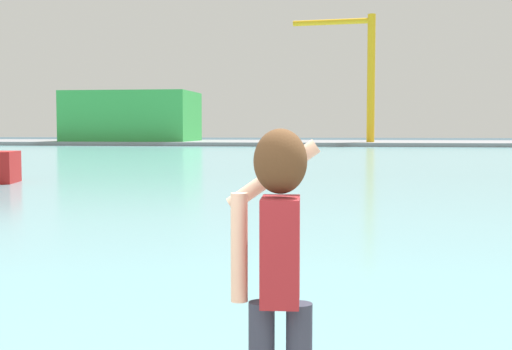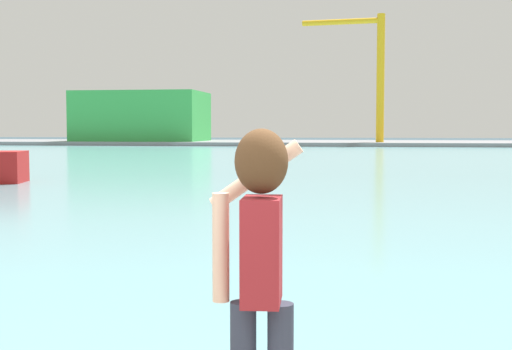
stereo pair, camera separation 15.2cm
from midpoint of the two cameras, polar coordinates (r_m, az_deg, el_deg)
ground_plane at (r=52.64m, az=6.97°, el=1.37°), size 220.00×220.00×0.00m
harbor_water at (r=54.64m, az=7.00°, el=1.47°), size 140.00×100.00×0.02m
far_shore_dock at (r=94.61m, az=7.36°, el=2.63°), size 140.00×20.00×0.50m
person_photographer at (r=3.67m, az=0.67°, el=-6.75°), size 0.53×0.55×1.74m
warehouse_left at (r=97.67m, az=-10.19°, el=4.77°), size 17.11×11.44×6.77m
port_crane at (r=89.59m, az=8.66°, el=8.94°), size 10.52×2.11×16.09m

